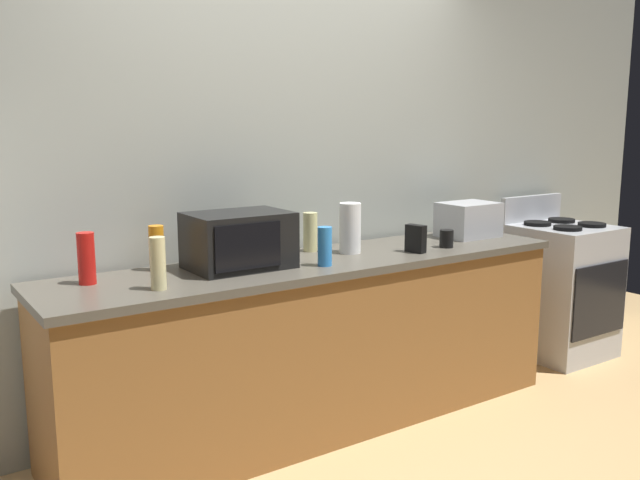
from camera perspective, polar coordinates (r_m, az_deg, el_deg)
name	(u,v)px	position (r m, az deg, el deg)	size (l,w,h in m)	color
ground_plane	(366,453)	(3.48, 3.87, -17.44)	(8.00, 8.00, 0.00)	tan
back_wall	(278,167)	(3.76, -3.52, 6.16)	(6.40, 0.10, 2.70)	#9EA399
counter_run	(320,343)	(3.60, 0.00, -8.63)	(2.84, 0.64, 0.90)	brown
stove_range	(560,289)	(4.96, 19.58, -3.88)	(0.60, 0.61, 1.08)	#B7BABF
microwave	(239,240)	(3.28, -6.85, -0.03)	(0.48, 0.35, 0.27)	black
toaster_oven	(468,220)	(4.24, 12.38, 1.68)	(0.34, 0.26, 0.21)	#B7BABF
paper_towel_roll	(350,228)	(3.63, 2.55, 1.01)	(0.12, 0.12, 0.27)	white
cordless_phone	(416,239)	(3.68, 8.06, 0.12)	(0.05, 0.11, 0.15)	black
bottle_hand_soap	(158,263)	(2.92, -13.48, -1.93)	(0.07, 0.07, 0.22)	beige
bottle_hot_sauce	(86,258)	(3.10, -19.07, -1.47)	(0.08, 0.08, 0.23)	red
bottle_dish_soap	(157,248)	(3.29, -13.59, -0.66)	(0.07, 0.07, 0.22)	orange
bottle_vinegar	(310,232)	(3.68, -0.82, 0.68)	(0.08, 0.08, 0.21)	beige
bottle_spray_cleaner	(325,246)	(3.31, 0.41, -0.54)	(0.07, 0.07, 0.19)	#338CE5
mug_black	(446,239)	(3.86, 10.60, 0.12)	(0.08, 0.08, 0.10)	black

